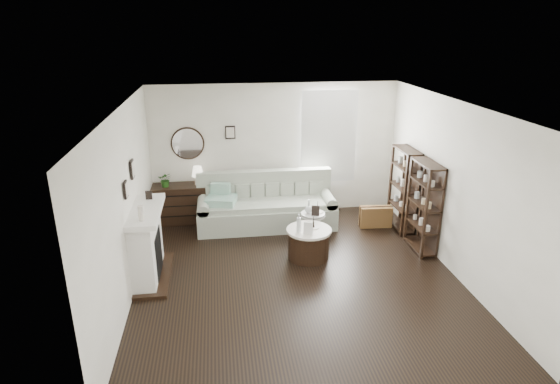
{
  "coord_description": "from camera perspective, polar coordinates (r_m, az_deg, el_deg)",
  "views": [
    {
      "loc": [
        -1.16,
        -6.46,
        3.81
      ],
      "look_at": [
        -0.16,
        0.8,
        1.14
      ],
      "focal_mm": 30.0,
      "sensor_mm": 36.0,
      "label": 1
    }
  ],
  "objects": [
    {
      "name": "fireplace",
      "position": [
        7.6,
        -15.86,
        -6.32
      ],
      "size": [
        0.5,
        1.4,
        1.84
      ],
      "color": "white",
      "rests_on": "ground"
    },
    {
      "name": "drum_table",
      "position": [
        8.02,
        3.51,
        -6.24
      ],
      "size": [
        0.76,
        0.76,
        0.53
      ],
      "rotation": [
        0.0,
        0.0,
        -0.01
      ],
      "color": "black",
      "rests_on": "ground"
    },
    {
      "name": "card_frame_drum",
      "position": [
        7.69,
        3.45,
        -4.47
      ],
      "size": [
        0.16,
        0.1,
        0.2
      ],
      "primitive_type": "cube",
      "rotation": [
        -0.21,
        0.0,
        -0.3
      ],
      "color": "silver",
      "rests_on": "drum_table"
    },
    {
      "name": "quilt",
      "position": [
        9.0,
        -7.2,
        -1.03
      ],
      "size": [
        0.64,
        0.57,
        0.14
      ],
      "primitive_type": "cube",
      "rotation": [
        0.0,
        0.0,
        -0.24
      ],
      "color": "#238160",
      "rests_on": "sofa"
    },
    {
      "name": "eiffel_drum",
      "position": [
        7.94,
        4.09,
        -3.75
      ],
      "size": [
        0.13,
        0.13,
        0.18
      ],
      "primitive_type": null,
      "rotation": [
        0.0,
        0.0,
        -0.21
      ],
      "color": "black",
      "rests_on": "drum_table"
    },
    {
      "name": "dresser",
      "position": [
        9.6,
        -11.79,
        -1.36
      ],
      "size": [
        1.15,
        0.5,
        0.77
      ],
      "color": "black",
      "rests_on": "ground"
    },
    {
      "name": "eiffel_ped",
      "position": [
        8.54,
        4.6,
        -1.89
      ],
      "size": [
        0.13,
        0.13,
        0.19
      ],
      "primitive_type": null,
      "rotation": [
        0.0,
        0.0,
        0.25
      ],
      "color": "black",
      "rests_on": "pedestal_table"
    },
    {
      "name": "shelf_unit_near",
      "position": [
        8.47,
        17.11,
        -1.73
      ],
      "size": [
        0.3,
        0.8,
        1.6
      ],
      "color": "black",
      "rests_on": "ground"
    },
    {
      "name": "bottle_drum",
      "position": [
        7.74,
        2.31,
        -3.81
      ],
      "size": [
        0.07,
        0.07,
        0.32
      ],
      "primitive_type": "cylinder",
      "color": "silver",
      "rests_on": "drum_table"
    },
    {
      "name": "pedestal_table",
      "position": [
        8.55,
        4.04,
        -2.87
      ],
      "size": [
        0.45,
        0.45,
        0.54
      ],
      "rotation": [
        0.0,
        0.0,
        -0.27
      ],
      "color": "white",
      "rests_on": "ground"
    },
    {
      "name": "table_lamp",
      "position": [
        9.39,
        -9.98,
        1.99
      ],
      "size": [
        0.29,
        0.29,
        0.38
      ],
      "primitive_type": null,
      "rotation": [
        0.0,
        0.0,
        -0.29
      ],
      "color": "white",
      "rests_on": "dresser"
    },
    {
      "name": "room",
      "position": [
        9.61,
        3.78,
        6.64
      ],
      "size": [
        5.5,
        5.5,
        5.5
      ],
      "color": "black",
      "rests_on": "ground"
    },
    {
      "name": "flask_ped",
      "position": [
        8.48,
        3.52,
        -1.76
      ],
      "size": [
        0.14,
        0.14,
        0.26
      ],
      "primitive_type": null,
      "color": "silver",
      "rests_on": "pedestal_table"
    },
    {
      "name": "sofa",
      "position": [
        9.26,
        -1.72,
        -1.98
      ],
      "size": [
        2.68,
        0.93,
        1.04
      ],
      "color": "#9FA896",
      "rests_on": "ground"
    },
    {
      "name": "potted_plant",
      "position": [
        9.4,
        -13.78,
        1.49
      ],
      "size": [
        0.28,
        0.24,
        0.3
      ],
      "primitive_type": "imported",
      "rotation": [
        0.0,
        0.0,
        -0.04
      ],
      "color": "#1F4E16",
      "rests_on": "dresser"
    },
    {
      "name": "card_frame_ped",
      "position": [
        8.39,
        4.35,
        -2.29
      ],
      "size": [
        0.15,
        0.09,
        0.19
      ],
      "primitive_type": "cube",
      "rotation": [
        -0.21,
        0.0,
        -0.29
      ],
      "color": "black",
      "rests_on": "pedestal_table"
    },
    {
      "name": "shelf_unit_far",
      "position": [
        9.24,
        14.85,
        0.3
      ],
      "size": [
        0.3,
        0.8,
        1.6
      ],
      "color": "black",
      "rests_on": "ground"
    },
    {
      "name": "suitcase",
      "position": [
        9.4,
        11.57,
        -2.96
      ],
      "size": [
        0.63,
        0.25,
        0.41
      ],
      "primitive_type": "cube",
      "rotation": [
        0.0,
        0.0,
        -0.07
      ],
      "color": "brown",
      "rests_on": "ground"
    }
  ]
}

